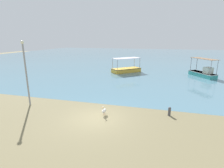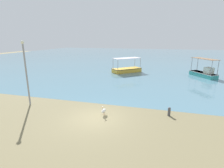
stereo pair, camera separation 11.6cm
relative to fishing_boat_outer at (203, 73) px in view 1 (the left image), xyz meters
name	(u,v)px [view 1 (the left image)]	position (x,y,z in m)	size (l,w,h in m)	color
ground	(95,118)	(-11.26, -18.43, -0.65)	(120.00, 120.00, 0.00)	olive
harbor_water	(146,57)	(-11.26, 29.57, -0.65)	(110.00, 90.00, 0.00)	slate
fishing_boat_outer	(203,73)	(0.00, 0.00, 0.00)	(3.68, 4.76, 2.87)	teal
fishing_boat_far_right	(126,69)	(-12.47, 0.73, -0.12)	(5.16, 5.01, 2.54)	gold
pelican	(104,111)	(-10.79, -17.70, -0.27)	(0.35, 0.81, 0.80)	#E0997A
lamp_post	(26,70)	(-18.03, -17.34, 2.57)	(0.28, 0.28, 5.73)	gray
mooring_bollard	(169,111)	(-5.81, -16.43, -0.27)	(0.23, 0.23, 0.72)	#47474C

